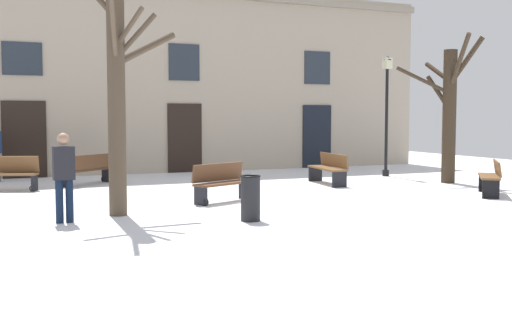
# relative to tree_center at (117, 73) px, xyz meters

# --- Properties ---
(ground_plane) EXTENTS (30.62, 30.62, 0.00)m
(ground_plane) POSITION_rel_tree_center_xyz_m (3.89, 0.61, -2.81)
(ground_plane) COLOR white
(building_facade) EXTENTS (19.14, 0.60, 6.50)m
(building_facade) POSITION_rel_tree_center_xyz_m (3.89, 8.78, 0.49)
(building_facade) COLOR tan
(building_facade) RESTS_ON ground
(tree_center) EXTENTS (2.25, 2.48, 6.18)m
(tree_center) POSITION_rel_tree_center_xyz_m (0.00, 0.00, 0.00)
(tree_center) COLOR #4C3D2D
(tree_center) RESTS_ON ground
(tree_left_of_center) EXTENTS (2.14, 2.23, 4.27)m
(tree_left_of_center) POSITION_rel_tree_center_xyz_m (10.05, 2.20, -0.63)
(tree_left_of_center) COLOR #382B1E
(tree_left_of_center) RESTS_ON ground
(streetlamp) EXTENTS (0.30, 0.30, 3.93)m
(streetlamp) POSITION_rel_tree_center_xyz_m (9.57, 4.64, -0.41)
(streetlamp) COLOR black
(streetlamp) RESTS_ON ground
(litter_bin) EXTENTS (0.39, 0.39, 0.86)m
(litter_bin) POSITION_rel_tree_center_xyz_m (2.15, -1.63, -2.38)
(litter_bin) COLOR black
(litter_bin) RESTS_ON ground
(bench_back_to_back_left) EXTENTS (1.94, 1.12, 0.92)m
(bench_back_to_back_left) POSITION_rel_tree_center_xyz_m (-2.12, 5.26, -2.34)
(bench_back_to_back_left) COLOR brown
(bench_back_to_back_left) RESTS_ON ground
(bench_by_litter_bin) EXTENTS (0.69, 1.94, 0.89)m
(bench_by_litter_bin) POSITION_rel_tree_center_xyz_m (6.63, 3.27, -2.34)
(bench_by_litter_bin) COLOR brown
(bench_by_litter_bin) RESTS_ON ground
(bench_near_center_tree) EXTENTS (1.59, 1.03, 0.89)m
(bench_near_center_tree) POSITION_rel_tree_center_xyz_m (2.53, 0.99, -2.36)
(bench_near_center_tree) COLOR #51331E
(bench_near_center_tree) RESTS_ON ground
(bench_facing_shops) EXTENTS (1.34, 1.48, 0.87)m
(bench_facing_shops) POSITION_rel_tree_center_xyz_m (9.10, -0.50, -2.35)
(bench_facing_shops) COLOR brown
(bench_facing_shops) RESTS_ON ground
(bench_far_corner) EXTENTS (1.67, 1.51, 0.87)m
(bench_far_corner) POSITION_rel_tree_center_xyz_m (0.21, 5.82, -2.36)
(bench_far_corner) COLOR #51331E
(bench_far_corner) RESTS_ON ground
(person_crossing_plaza) EXTENTS (0.39, 0.24, 1.66)m
(person_crossing_plaza) POSITION_rel_tree_center_xyz_m (-1.09, -0.48, -1.89)
(person_crossing_plaza) COLOR black
(person_crossing_plaza) RESTS_ON ground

